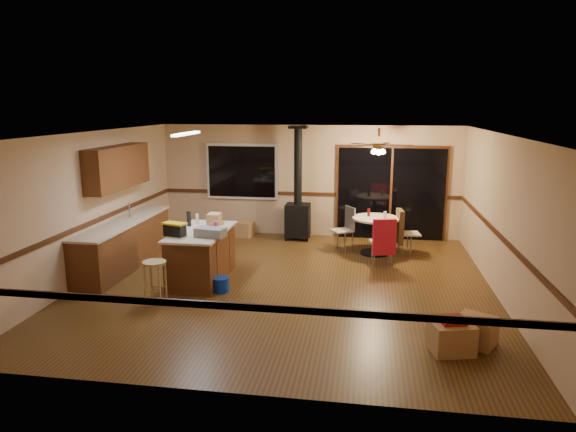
% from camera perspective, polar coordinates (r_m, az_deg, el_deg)
% --- Properties ---
extents(floor, '(7.00, 7.00, 0.00)m').
position_cam_1_polar(floor, '(9.02, -0.30, -7.56)').
color(floor, '#4C3115').
rests_on(floor, ground).
extents(ceiling, '(7.00, 7.00, 0.00)m').
position_cam_1_polar(ceiling, '(8.49, -0.32, 9.17)').
color(ceiling, silver).
rests_on(ceiling, ground).
extents(wall_back, '(7.00, 0.00, 7.00)m').
position_cam_1_polar(wall_back, '(12.08, 2.34, 3.90)').
color(wall_back, tan).
rests_on(wall_back, ground).
extents(wall_front, '(7.00, 0.00, 7.00)m').
position_cam_1_polar(wall_front, '(5.35, -6.31, -7.01)').
color(wall_front, tan).
rests_on(wall_front, ground).
extents(wall_left, '(0.00, 7.00, 7.00)m').
position_cam_1_polar(wall_left, '(9.83, -20.88, 1.15)').
color(wall_left, tan).
rests_on(wall_left, ground).
extents(wall_right, '(0.00, 7.00, 7.00)m').
position_cam_1_polar(wall_right, '(8.82, 22.76, -0.20)').
color(wall_right, tan).
rests_on(wall_right, ground).
extents(chair_rail, '(7.00, 7.00, 0.08)m').
position_cam_1_polar(chair_rail, '(8.73, -0.30, -1.38)').
color(chair_rail, '#3F200F').
rests_on(chair_rail, ground).
extents(window, '(1.72, 0.10, 1.32)m').
position_cam_1_polar(window, '(12.28, -5.14, 4.94)').
color(window, black).
rests_on(window, ground).
extents(sliding_door, '(2.52, 0.10, 2.10)m').
position_cam_1_polar(sliding_door, '(12.00, 11.36, 2.40)').
color(sliding_door, black).
rests_on(sliding_door, ground).
extents(lower_cabinets, '(0.60, 3.00, 0.86)m').
position_cam_1_polar(lower_cabinets, '(10.31, -17.70, -3.09)').
color(lower_cabinets, '#592F16').
rests_on(lower_cabinets, ground).
extents(countertop, '(0.64, 3.04, 0.04)m').
position_cam_1_polar(countertop, '(10.21, -17.87, -0.66)').
color(countertop, beige).
rests_on(countertop, lower_cabinets).
extents(upper_cabinets, '(0.35, 2.00, 0.80)m').
position_cam_1_polar(upper_cabinets, '(10.27, -18.37, 5.17)').
color(upper_cabinets, '#592F16').
rests_on(upper_cabinets, ground).
extents(kitchen_island, '(0.88, 1.68, 0.90)m').
position_cam_1_polar(kitchen_island, '(9.22, -9.57, -4.32)').
color(kitchen_island, '#512A14').
rests_on(kitchen_island, ground).
extents(wood_stove, '(0.55, 0.50, 2.52)m').
position_cam_1_polar(wood_stove, '(11.76, 1.10, 0.85)').
color(wood_stove, black).
rests_on(wood_stove, ground).
extents(ceiling_fan, '(0.24, 0.24, 0.55)m').
position_cam_1_polar(ceiling_fan, '(10.53, 10.03, 7.48)').
color(ceiling_fan, brown).
rests_on(ceiling_fan, ceiling).
extents(fluorescent_strip, '(0.10, 1.20, 0.04)m').
position_cam_1_polar(fluorescent_strip, '(9.24, -11.24, 8.95)').
color(fluorescent_strip, white).
rests_on(fluorescent_strip, ceiling).
extents(toolbox_grey, '(0.54, 0.36, 0.15)m').
position_cam_1_polar(toolbox_grey, '(8.65, -8.62, -1.81)').
color(toolbox_grey, slate).
rests_on(toolbox_grey, kitchen_island).
extents(toolbox_black, '(0.39, 0.27, 0.19)m').
position_cam_1_polar(toolbox_black, '(8.83, -12.46, -1.53)').
color(toolbox_black, black).
rests_on(toolbox_black, kitchen_island).
extents(toolbox_yellow_lid, '(0.43, 0.30, 0.03)m').
position_cam_1_polar(toolbox_yellow_lid, '(8.80, -12.50, -0.83)').
color(toolbox_yellow_lid, gold).
rests_on(toolbox_yellow_lid, toolbox_black).
extents(box_on_island, '(0.22, 0.30, 0.20)m').
position_cam_1_polar(box_on_island, '(9.54, -8.21, -0.31)').
color(box_on_island, '#A67849').
rests_on(box_on_island, kitchen_island).
extents(bottle_dark, '(0.10, 0.10, 0.28)m').
position_cam_1_polar(bottle_dark, '(9.46, -10.95, -0.28)').
color(bottle_dark, black).
rests_on(bottle_dark, kitchen_island).
extents(bottle_pink, '(0.07, 0.07, 0.21)m').
position_cam_1_polar(bottle_pink, '(8.84, -8.03, -1.27)').
color(bottle_pink, '#D84C8C').
rests_on(bottle_pink, kitchen_island).
extents(bottle_white, '(0.07, 0.07, 0.18)m').
position_cam_1_polar(bottle_white, '(9.63, -10.08, -0.32)').
color(bottle_white, white).
rests_on(bottle_white, kitchen_island).
extents(bar_stool, '(0.45, 0.45, 0.67)m').
position_cam_1_polar(bar_stool, '(8.38, -14.53, -7.09)').
color(bar_stool, tan).
rests_on(bar_stool, floor).
extents(blue_bucket, '(0.35, 0.35, 0.24)m').
position_cam_1_polar(blue_bucket, '(8.72, -7.50, -7.54)').
color(blue_bucket, '#0C31AC').
rests_on(blue_bucket, floor).
extents(dining_table, '(0.97, 0.97, 0.78)m').
position_cam_1_polar(dining_table, '(10.79, 9.70, -1.43)').
color(dining_table, black).
rests_on(dining_table, ground).
extents(glass_red, '(0.07, 0.07, 0.17)m').
position_cam_1_polar(glass_red, '(10.82, 8.96, 0.41)').
color(glass_red, '#590C14').
rests_on(glass_red, dining_table).
extents(glass_cream, '(0.08, 0.08, 0.15)m').
position_cam_1_polar(glass_cream, '(10.68, 10.73, 0.14)').
color(glass_cream, beige).
rests_on(glass_cream, dining_table).
extents(chair_left, '(0.55, 0.55, 0.51)m').
position_cam_1_polar(chair_left, '(10.94, 6.51, -0.86)').
color(chair_left, tan).
rests_on(chair_left, ground).
extents(chair_near, '(0.52, 0.55, 0.70)m').
position_cam_1_polar(chair_near, '(9.93, 10.61, -2.29)').
color(chair_near, tan).
rests_on(chair_near, ground).
extents(chair_right, '(0.51, 0.47, 0.70)m').
position_cam_1_polar(chair_right, '(10.83, 12.45, -1.16)').
color(chair_right, tan).
rests_on(chair_right, ground).
extents(box_under_window, '(0.51, 0.45, 0.36)m').
position_cam_1_polar(box_under_window, '(12.17, -5.01, -1.45)').
color(box_under_window, '#A67849').
rests_on(box_under_window, floor).
extents(box_corner_a, '(0.60, 0.54, 0.39)m').
position_cam_1_polar(box_corner_a, '(6.95, 17.68, -12.72)').
color(box_corner_a, '#A67849').
rests_on(box_corner_a, floor).
extents(box_corner_b, '(0.60, 0.58, 0.38)m').
position_cam_1_polar(box_corner_b, '(7.25, 20.18, -11.87)').
color(box_corner_b, '#A67849').
rests_on(box_corner_b, floor).
extents(box_small_red, '(0.35, 0.31, 0.08)m').
position_cam_1_polar(box_small_red, '(6.85, 17.81, -10.94)').
color(box_small_red, maroon).
rests_on(box_small_red, box_corner_a).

